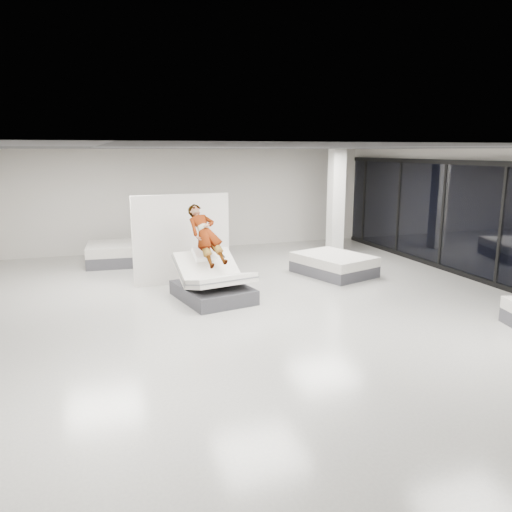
{
  "coord_description": "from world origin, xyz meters",
  "views": [
    {
      "loc": [
        -3.12,
        -8.92,
        3.17
      ],
      "look_at": [
        0.17,
        0.7,
        1.0
      ],
      "focal_mm": 35.0,
      "sensor_mm": 36.0,
      "label": 1
    }
  ],
  "objects_px": {
    "remote": "(222,256)",
    "flat_bed_left_far": "(126,253)",
    "column": "(336,203)",
    "flat_bed_right_far": "(334,265)",
    "divider_panel": "(182,239)",
    "hero_bed": "(213,284)",
    "person": "(206,246)"
  },
  "relations": [
    {
      "from": "flat_bed_right_far",
      "to": "column",
      "type": "bearing_deg",
      "value": 61.99
    },
    {
      "from": "flat_bed_left_far",
      "to": "column",
      "type": "bearing_deg",
      "value": -8.66
    },
    {
      "from": "hero_bed",
      "to": "remote",
      "type": "bearing_deg",
      "value": 2.56
    },
    {
      "from": "hero_bed",
      "to": "divider_panel",
      "type": "distance_m",
      "value": 1.83
    },
    {
      "from": "flat_bed_right_far",
      "to": "person",
      "type": "bearing_deg",
      "value": -166.61
    },
    {
      "from": "divider_panel",
      "to": "column",
      "type": "distance_m",
      "value": 5.3
    },
    {
      "from": "divider_panel",
      "to": "flat_bed_left_far",
      "type": "distance_m",
      "value": 2.96
    },
    {
      "from": "flat_bed_left_far",
      "to": "person",
      "type": "bearing_deg",
      "value": -70.15
    },
    {
      "from": "hero_bed",
      "to": "person",
      "type": "relative_size",
      "value": 1.23
    },
    {
      "from": "column",
      "to": "flat_bed_left_far",
      "type": "bearing_deg",
      "value": 171.34
    },
    {
      "from": "remote",
      "to": "flat_bed_right_far",
      "type": "xyz_separation_m",
      "value": [
        3.28,
        1.15,
        -0.69
      ]
    },
    {
      "from": "remote",
      "to": "flat_bed_left_far",
      "type": "distance_m",
      "value": 4.62
    },
    {
      "from": "divider_panel",
      "to": "hero_bed",
      "type": "bearing_deg",
      "value": -82.42
    },
    {
      "from": "hero_bed",
      "to": "flat_bed_left_far",
      "type": "height_order",
      "value": "hero_bed"
    },
    {
      "from": "column",
      "to": "hero_bed",
      "type": "bearing_deg",
      "value": -144.46
    },
    {
      "from": "hero_bed",
      "to": "flat_bed_right_far",
      "type": "height_order",
      "value": "hero_bed"
    },
    {
      "from": "flat_bed_left_far",
      "to": "column",
      "type": "distance_m",
      "value": 6.34
    },
    {
      "from": "remote",
      "to": "flat_bed_left_far",
      "type": "bearing_deg",
      "value": 100.73
    },
    {
      "from": "hero_bed",
      "to": "column",
      "type": "relative_size",
      "value": 0.62
    },
    {
      "from": "hero_bed",
      "to": "person",
      "type": "height_order",
      "value": "person"
    },
    {
      "from": "divider_panel",
      "to": "flat_bed_left_far",
      "type": "height_order",
      "value": "divider_panel"
    },
    {
      "from": "person",
      "to": "flat_bed_left_far",
      "type": "distance_m",
      "value": 4.28
    },
    {
      "from": "divider_panel",
      "to": "flat_bed_right_far",
      "type": "bearing_deg",
      "value": -11.45
    },
    {
      "from": "flat_bed_left_far",
      "to": "column",
      "type": "height_order",
      "value": "column"
    },
    {
      "from": "remote",
      "to": "column",
      "type": "relative_size",
      "value": 0.04
    },
    {
      "from": "hero_bed",
      "to": "divider_panel",
      "type": "height_order",
      "value": "divider_panel"
    },
    {
      "from": "person",
      "to": "hero_bed",
      "type": "bearing_deg",
      "value": -90.0
    },
    {
      "from": "hero_bed",
      "to": "flat_bed_right_far",
      "type": "relative_size",
      "value": 0.89
    },
    {
      "from": "hero_bed",
      "to": "remote",
      "type": "xyz_separation_m",
      "value": [
        0.22,
        0.01,
        0.61
      ]
    },
    {
      "from": "hero_bed",
      "to": "remote",
      "type": "relative_size",
      "value": 14.17
    },
    {
      "from": "remote",
      "to": "flat_bed_right_far",
      "type": "bearing_deg",
      "value": 8.13
    },
    {
      "from": "remote",
      "to": "divider_panel",
      "type": "bearing_deg",
      "value": 97.98
    }
  ]
}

